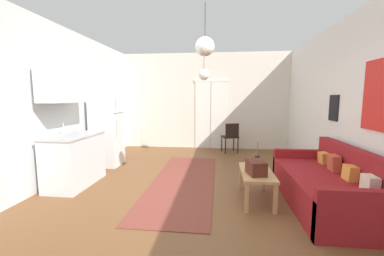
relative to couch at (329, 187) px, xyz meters
The scene contains 14 objects.
ground_plane 2.02m from the couch, behind, with size 5.52×8.30×0.10m, color brown.
wall_back 4.48m from the couch, 117.35° to the left, with size 5.12×0.13×2.84m.
wall_right 1.26m from the couch, ahead, with size 0.12×7.90×2.84m.
wall_left 4.65m from the couch, behind, with size 0.12×7.90×2.84m.
area_rug 2.34m from the couch, 160.69° to the left, with size 1.11×3.41×0.01m, color brown.
couch is the anchor object (origin of this frame).
coffee_table 1.00m from the couch, behind, with size 0.45×0.95×0.45m.
bamboo_vase 1.03m from the couch, 164.04° to the left, with size 0.08×0.08×0.41m.
handbag 1.07m from the couch, behind, with size 0.28×0.34×0.31m.
refrigerator 4.43m from the couch, 157.88° to the left, with size 0.60×0.59×1.76m.
kitchen_counter 4.14m from the couch, behind, with size 0.60×1.12×2.08m.
accent_chair 3.46m from the couch, 110.94° to the left, with size 0.52×0.50×0.83m.
pendant_lamp_near 2.65m from the couch, behind, with size 0.27×0.27×0.73m.
pendant_lamp_far 3.29m from the couch, 133.52° to the left, with size 0.25×0.25×0.92m.
Camera 1 is at (0.44, -3.45, 1.53)m, focal length 22.67 mm.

